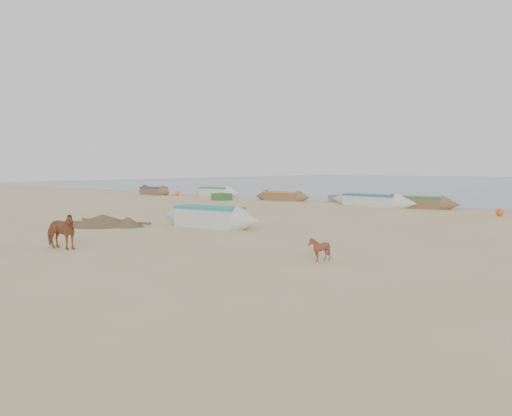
{
  "coord_description": "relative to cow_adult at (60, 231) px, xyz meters",
  "views": [
    {
      "loc": [
        14.21,
        -13.6,
        2.88
      ],
      "look_at": [
        0.0,
        4.0,
        1.0
      ],
      "focal_mm": 35.0,
      "sensor_mm": 36.0,
      "label": 1
    }
  ],
  "objects": [
    {
      "name": "ground",
      "position": [
        1.93,
        4.5,
        -0.64
      ],
      "size": [
        140.0,
        140.0,
        0.0
      ],
      "primitive_type": "plane",
      "color": "tan",
      "rests_on": "ground"
    },
    {
      "name": "cow_adult",
      "position": [
        0.0,
        0.0,
        0.0
      ],
      "size": [
        1.63,
        0.99,
        1.28
      ],
      "primitive_type": "imported",
      "rotation": [
        0.0,
        0.0,
        1.78
      ],
      "color": "brown",
      "rests_on": "ground"
    },
    {
      "name": "calf_front",
      "position": [
        8.2,
        3.82,
        -0.27
      ],
      "size": [
        0.89,
        0.87,
        0.75
      ],
      "primitive_type": "imported",
      "rotation": [
        0.0,
        0.0,
        -1.03
      ],
      "color": "brown",
      "rests_on": "ground"
    },
    {
      "name": "near_canoe",
      "position": [
        -0.45,
        7.89,
        -0.14
      ],
      "size": [
        5.81,
        1.92,
        0.99
      ],
      "primitive_type": null,
      "rotation": [
        0.0,
        0.0,
        0.12
      ],
      "color": "beige",
      "rests_on": "ground"
    },
    {
      "name": "debris_pile",
      "position": [
        -5.03,
        5.11,
        -0.37
      ],
      "size": [
        4.04,
        4.04,
        0.54
      ],
      "primitive_type": "cone",
      "rotation": [
        0.0,
        0.0,
        -0.3
      ],
      "color": "brown",
      "rests_on": "ground"
    },
    {
      "name": "waterline_canoes",
      "position": [
        1.84,
        25.1,
        -0.22
      ],
      "size": [
        55.58,
        4.14,
        0.89
      ],
      "color": "brown",
      "rests_on": "ground"
    },
    {
      "name": "beach_clutter",
      "position": [
        5.34,
        24.57,
        -0.34
      ],
      "size": [
        44.32,
        5.62,
        0.64
      ],
      "color": "#2B612C",
      "rests_on": "ground"
    }
  ]
}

